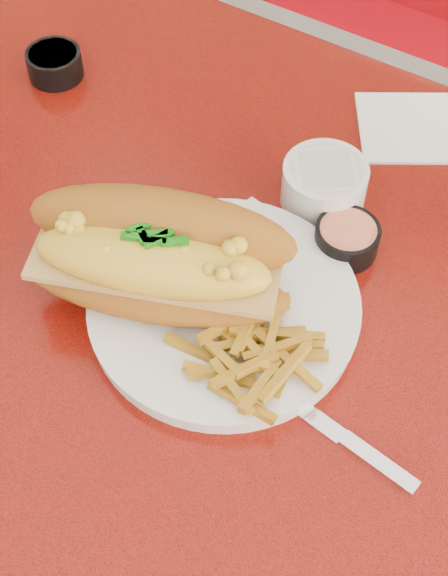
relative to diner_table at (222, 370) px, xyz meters
The scene contains 12 objects.
ground 0.61m from the diner_table, ahead, with size 8.00×8.00×0.00m, color beige.
diner_table is the anchor object (origin of this frame).
booth_bench_far 0.87m from the diner_table, 90.00° to the left, with size 1.20×0.51×0.90m.
dinner_plate 0.17m from the diner_table, 53.96° to the right, with size 0.27×0.27×0.02m.
mac_hoagie 0.23m from the diner_table, 133.48° to the right, with size 0.27×0.20×0.11m.
fries_pile 0.21m from the diner_table, 45.34° to the right, with size 0.11×0.10×0.03m, color gold, non-canonical shape.
fork 0.18m from the diner_table, 141.79° to the left, with size 0.04×0.16×0.00m.
gravy_ramekin 0.24m from the diner_table, 78.29° to the left, with size 0.10×0.10×0.05m.
sauce_cup_left 0.41m from the diner_table, 154.24° to the left, with size 0.08×0.08×0.03m.
sauce_cup_right 0.22m from the diner_table, 52.04° to the left, with size 0.08×0.08×0.03m.
knife 0.24m from the diner_table, 26.36° to the right, with size 0.20×0.04×0.01m.
paper_napkin 0.35m from the diner_table, 78.03° to the left, with size 0.11×0.11×0.00m, color white.
Camera 1 is at (0.24, -0.38, 1.40)m, focal length 50.00 mm.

